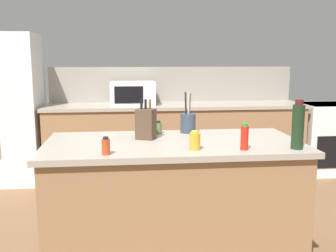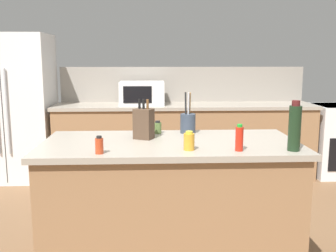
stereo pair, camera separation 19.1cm
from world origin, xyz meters
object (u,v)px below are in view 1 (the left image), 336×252
at_px(knife_block, 146,124).
at_px(spice_jar_oregano, 158,128).
at_px(microwave, 133,93).
at_px(spice_jar_paprika, 106,146).
at_px(utensil_crock, 188,122).
at_px(wine_bottle, 298,126).
at_px(refrigerator, 0,109).
at_px(honey_jar, 195,141).
at_px(hot_sauce_bottle, 244,137).
at_px(range_oven, 327,137).

xyz_separation_m(knife_block, spice_jar_oregano, (0.11, 0.20, -0.07)).
bearing_deg(microwave, spice_jar_paprika, -94.84).
height_order(microwave, knife_block, knife_block).
relative_size(microwave, utensil_crock, 1.72).
distance_m(knife_block, wine_bottle, 1.05).
bearing_deg(knife_block, utensil_crock, 56.81).
relative_size(refrigerator, microwave, 3.28).
distance_m(microwave, honey_jar, 2.48).
height_order(microwave, honey_jar, microwave).
relative_size(spice_jar_paprika, hot_sauce_bottle, 0.65).
relative_size(knife_block, wine_bottle, 0.90).
bearing_deg(utensil_crock, microwave, 101.89).
height_order(knife_block, spice_jar_paprika, knife_block).
xyz_separation_m(refrigerator, spice_jar_paprika, (1.40, -2.58, 0.09)).
bearing_deg(utensil_crock, honey_jar, -94.72).
bearing_deg(spice_jar_paprika, range_oven, 42.03).
height_order(microwave, wine_bottle, wine_bottle).
relative_size(refrigerator, range_oven, 1.96).
bearing_deg(hot_sauce_bottle, microwave, 104.88).
xyz_separation_m(knife_block, hot_sauce_bottle, (0.61, -0.41, -0.03)).
bearing_deg(knife_block, spice_jar_paprika, -96.18).
xyz_separation_m(microwave, spice_jar_paprika, (-0.21, -2.53, -0.09)).
xyz_separation_m(microwave, hot_sauce_bottle, (0.66, -2.50, -0.06)).
relative_size(wine_bottle, honey_jar, 2.61).
xyz_separation_m(microwave, spice_jar_oregano, (0.16, -1.89, -0.10)).
distance_m(utensil_crock, hot_sauce_bottle, 0.67).
bearing_deg(honey_jar, wine_bottle, -4.03).
relative_size(microwave, honey_jar, 4.47).
distance_m(wine_bottle, honey_jar, 0.67).
relative_size(utensil_crock, hot_sauce_bottle, 1.86).
bearing_deg(honey_jar, refrigerator, 127.96).
distance_m(refrigerator, range_oven, 4.23).
bearing_deg(microwave, spice_jar_oregano, -85.21).
bearing_deg(knife_block, honey_jar, -26.21).
height_order(range_oven, spice_jar_oregano, spice_jar_oregano).
xyz_separation_m(refrigerator, utensil_crock, (2.01, -1.93, 0.12)).
bearing_deg(microwave, refrigerator, 178.17).
bearing_deg(refrigerator, wine_bottle, -44.28).
bearing_deg(honey_jar, utensil_crock, 85.28).
bearing_deg(utensil_crock, range_oven, 40.55).
xyz_separation_m(refrigerator, wine_bottle, (2.62, -2.56, 0.19)).
distance_m(utensil_crock, spice_jar_oregano, 0.24).
xyz_separation_m(microwave, wine_bottle, (1.01, -2.51, 0.01)).
xyz_separation_m(spice_jar_paprika, hot_sauce_bottle, (0.88, 0.03, 0.03)).
bearing_deg(wine_bottle, refrigerator, 135.72).
bearing_deg(spice_jar_paprika, spice_jar_oregano, 59.56).
height_order(microwave, spice_jar_oregano, microwave).
distance_m(range_oven, microwave, 2.66).
bearing_deg(spice_jar_oregano, honey_jar, -71.48).
bearing_deg(spice_jar_paprika, knife_block, 58.65).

